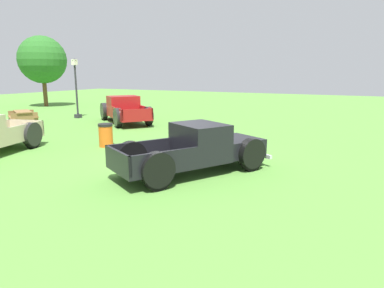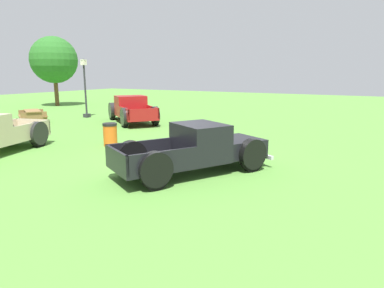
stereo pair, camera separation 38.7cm
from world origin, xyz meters
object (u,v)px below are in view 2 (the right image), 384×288
at_px(lamp_post_far, 85,87).
at_px(oak_tree_west, 54,60).
at_px(trash_can, 110,134).
at_px(pickup_truck_foreground, 202,149).
at_px(picnic_table, 33,115).
at_px(pickup_truck_behind_left, 131,109).

height_order(lamp_post_far, oak_tree_west, oak_tree_west).
bearing_deg(trash_can, pickup_truck_foreground, -105.70).
distance_m(picnic_table, trash_can, 8.93).
height_order(pickup_truck_behind_left, picnic_table, pickup_truck_behind_left).
xyz_separation_m(pickup_truck_foreground, picnic_table, (3.97, 13.61, -0.22)).
xyz_separation_m(trash_can, oak_tree_west, (10.74, 16.47, 3.59)).
bearing_deg(picnic_table, oak_tree_west, 44.03).
height_order(pickup_truck_behind_left, oak_tree_west, oak_tree_west).
xyz_separation_m(pickup_truck_foreground, oak_tree_west, (12.16, 21.53, 3.36)).
relative_size(trash_can, oak_tree_west, 0.15).
bearing_deg(oak_tree_west, trash_can, -123.10).
bearing_deg(pickup_truck_behind_left, pickup_truck_foreground, -129.62).
bearing_deg(lamp_post_far, pickup_truck_foreground, -120.33).
height_order(pickup_truck_foreground, oak_tree_west, oak_tree_west).
bearing_deg(trash_can, picnic_table, 73.42).
bearing_deg(pickup_truck_behind_left, lamp_post_far, 87.83).
distance_m(lamp_post_far, oak_tree_west, 9.99).
relative_size(lamp_post_far, picnic_table, 1.69).
bearing_deg(trash_can, lamp_post_far, 52.00).
relative_size(pickup_truck_behind_left, lamp_post_far, 1.36).
relative_size(lamp_post_far, oak_tree_west, 0.63).
distance_m(pickup_truck_foreground, picnic_table, 14.18).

